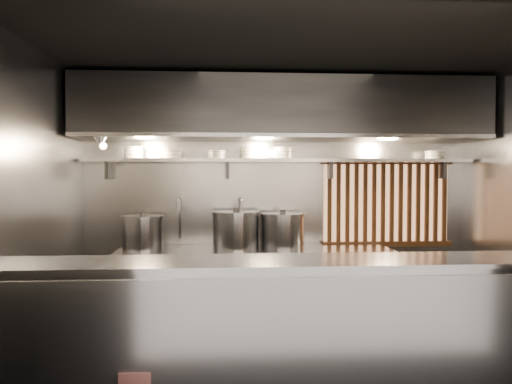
{
  "coord_description": "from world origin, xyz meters",
  "views": [
    {
      "loc": [
        -0.67,
        -4.36,
        1.72
      ],
      "look_at": [
        -0.33,
        0.55,
        1.55
      ],
      "focal_mm": 35.0,
      "sensor_mm": 36.0,
      "label": 1
    }
  ],
  "objects": [
    {
      "name": "bowl_stack_4",
      "position": [
        0.04,
        1.32,
        1.97
      ],
      "size": [
        0.23,
        0.23,
        0.13
      ],
      "color": "white",
      "rests_on": "bowl_shelf"
    },
    {
      "name": "exhaust_hood",
      "position": [
        0.0,
        1.1,
        2.42
      ],
      "size": [
        4.4,
        0.81,
        0.65
      ],
      "color": "#2D2D30",
      "rests_on": "ceiling"
    },
    {
      "name": "stock_pot_mid",
      "position": [
        0.02,
        1.17,
        1.1
      ],
      "size": [
        0.6,
        0.6,
        0.43
      ],
      "rotation": [
        0.0,
        0.0,
        0.22
      ],
      "color": "#9A9A9F",
      "rests_on": "cooking_bench"
    },
    {
      "name": "bowl_stack_1",
      "position": [
        -1.22,
        1.32,
        1.95
      ],
      "size": [
        0.24,
        0.24,
        0.09
      ],
      "color": "white",
      "rests_on": "bowl_shelf"
    },
    {
      "name": "heat_lamp",
      "position": [
        -1.9,
        0.85,
        2.07
      ],
      "size": [
        0.25,
        0.35,
        0.2
      ],
      "color": "#9A9A9F",
      "rests_on": "exhaust_hood"
    },
    {
      "name": "bowl_stack_5",
      "position": [
        1.82,
        1.32,
        1.95
      ],
      "size": [
        0.23,
        0.23,
        0.09
      ],
      "color": "white",
      "rests_on": "bowl_shelf"
    },
    {
      "name": "floor",
      "position": [
        0.0,
        0.0,
        0.0
      ],
      "size": [
        4.5,
        4.5,
        0.0
      ],
      "primitive_type": "plane",
      "color": "black",
      "rests_on": "ground"
    },
    {
      "name": "bowl_shelf",
      "position": [
        0.0,
        1.32,
        1.88
      ],
      "size": [
        4.4,
        0.34,
        0.04
      ],
      "primitive_type": "cube",
      "color": "#9A9A9F",
      "rests_on": "wall_back"
    },
    {
      "name": "ceiling",
      "position": [
        0.0,
        0.0,
        2.8
      ],
      "size": [
        4.5,
        4.5,
        0.0
      ],
      "primitive_type": "plane",
      "rotation": [
        3.14,
        0.0,
        0.0
      ],
      "color": "black",
      "rests_on": "wall_back"
    },
    {
      "name": "stock_pot_right",
      "position": [
        -0.51,
        1.13,
        1.11
      ],
      "size": [
        0.67,
        0.67,
        0.45
      ],
      "rotation": [
        0.0,
        0.0,
        -0.3
      ],
      "color": "#9A9A9F",
      "rests_on": "cooking_bench"
    },
    {
      "name": "serving_counter",
      "position": [
        0.0,
        -0.96,
        0.57
      ],
      "size": [
        4.5,
        0.56,
        1.13
      ],
      "color": "#9A9A9F",
      "rests_on": "floor"
    },
    {
      "name": "wood_screen",
      "position": [
        1.3,
        1.45,
        1.38
      ],
      "size": [
        1.56,
        0.09,
        1.04
      ],
      "color": "#EDA46A",
      "rests_on": "wall_back"
    },
    {
      "name": "pendant_bulb",
      "position": [
        -0.1,
        1.2,
        1.96
      ],
      "size": [
        0.09,
        0.09,
        0.19
      ],
      "color": "#2D2D30",
      "rests_on": "exhaust_hood"
    },
    {
      "name": "cooking_bench",
      "position": [
        -0.3,
        1.13,
        0.45
      ],
      "size": [
        3.0,
        0.7,
        0.9
      ],
      "primitive_type": "cube",
      "color": "#9A9A9F",
      "rests_on": "floor"
    },
    {
      "name": "bowl_stack_0",
      "position": [
        -1.65,
        1.32,
        1.97
      ],
      "size": [
        0.23,
        0.23,
        0.13
      ],
      "color": "white",
      "rests_on": "bowl_shelf"
    },
    {
      "name": "bowl_stack_2",
      "position": [
        -0.72,
        1.32,
        1.95
      ],
      "size": [
        0.21,
        0.21,
        0.09
      ],
      "color": "white",
      "rests_on": "bowl_shelf"
    },
    {
      "name": "faucet_left",
      "position": [
        -1.15,
        1.37,
        1.31
      ],
      "size": [
        0.04,
        0.3,
        0.5
      ],
      "color": "silver",
      "rests_on": "wall_back"
    },
    {
      "name": "wall_back",
      "position": [
        0.0,
        1.5,
        1.4
      ],
      "size": [
        4.5,
        0.0,
        4.5
      ],
      "primitive_type": "plane",
      "rotation": [
        1.57,
        0.0,
        0.0
      ],
      "color": "gray",
      "rests_on": "floor"
    },
    {
      "name": "faucet_right",
      "position": [
        -0.45,
        1.37,
        1.31
      ],
      "size": [
        0.04,
        0.3,
        0.5
      ],
      "color": "silver",
      "rests_on": "wall_back"
    },
    {
      "name": "stock_pot_left",
      "position": [
        -1.53,
        1.14,
        1.09
      ],
      "size": [
        0.6,
        0.6,
        0.41
      ],
      "rotation": [
        0.0,
        0.0,
        -0.32
      ],
      "color": "#9A9A9F",
      "rests_on": "cooking_bench"
    },
    {
      "name": "wall_left",
      "position": [
        -2.25,
        0.0,
        1.4
      ],
      "size": [
        0.0,
        3.0,
        3.0
      ],
      "primitive_type": "plane",
      "rotation": [
        1.57,
        0.0,
        1.57
      ],
      "color": "gray",
      "rests_on": "floor"
    },
    {
      "name": "bowl_stack_3",
      "position": [
        -0.35,
        1.32,
        1.97
      ],
      "size": [
        0.2,
        0.2,
        0.13
      ],
      "color": "white",
      "rests_on": "bowl_shelf"
    }
  ]
}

